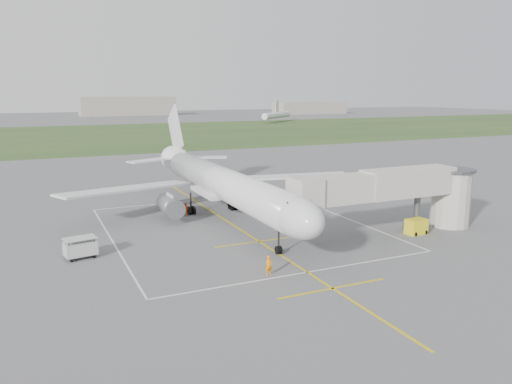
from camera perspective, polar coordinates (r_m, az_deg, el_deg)
name	(u,v)px	position (r m, az deg, el deg)	size (l,w,h in m)	color
ground	(225,220)	(61.48, -3.60, -3.17)	(700.00, 700.00, 0.00)	#5E5E61
grass_strip	(93,136)	(187.44, -18.13, 6.14)	(700.00, 120.00, 0.02)	#2C4A20
apron_markings	(243,231)	(56.27, -1.46, -4.52)	(28.20, 60.00, 0.01)	gold
airliner	(222,184)	(61.21, -3.90, 0.98)	(38.93, 46.75, 13.52)	silver
jet_bridge	(402,191)	(57.02, 16.36, 0.12)	(23.40, 5.00, 7.20)	#ABA79A
gpu_unit	(416,227)	(57.85, 17.85, -3.79)	(2.35, 1.74, 1.69)	yellow
baggage_cart	(80,248)	(50.03, -19.43, -6.03)	(3.11, 2.16, 2.00)	beige
ramp_worker_nose	(269,265)	(43.05, 1.49, -8.39)	(0.64, 0.42, 1.75)	orange
ramp_worker_wing	(185,209)	(63.58, -8.08, -1.99)	(0.82, 0.64, 1.69)	#E43F07
distant_hangars	(35,109)	(320.99, -23.98, 8.62)	(345.00, 49.00, 12.00)	gray
distant_aircraft	(94,120)	(221.80, -18.00, 7.81)	(203.71, 48.52, 8.85)	silver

